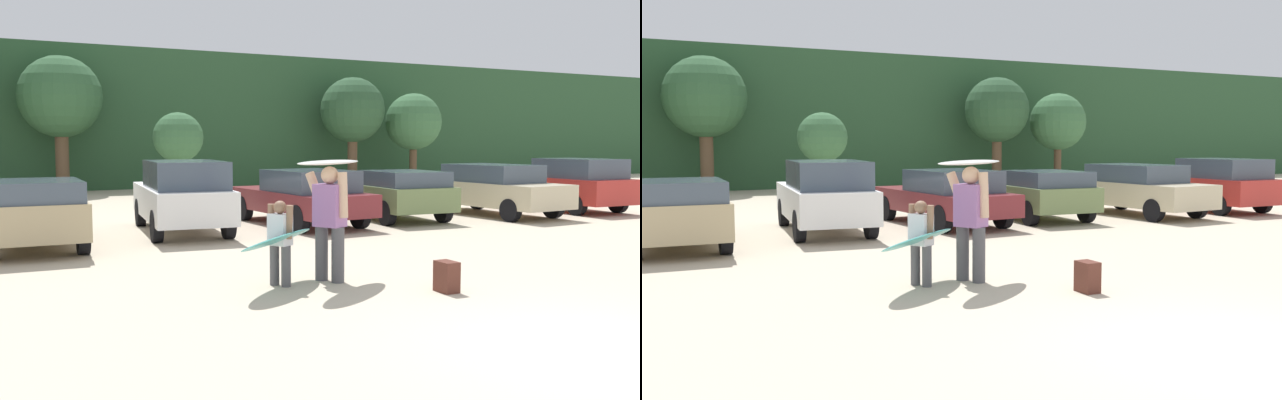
# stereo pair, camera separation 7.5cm
# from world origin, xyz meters

# --- Properties ---
(ground_plane) EXTENTS (120.00, 120.00, 0.00)m
(ground_plane) POSITION_xyz_m (0.00, 0.00, 0.00)
(ground_plane) COLOR beige
(hillside_ridge) EXTENTS (108.00, 12.00, 6.46)m
(hillside_ridge) POSITION_xyz_m (0.00, 32.64, 3.23)
(hillside_ridge) COLOR #284C2D
(hillside_ridge) RESTS_ON ground_plane
(tree_center_left) EXTENTS (3.39, 3.39, 5.72)m
(tree_center_left) POSITION_xyz_m (-2.50, 25.26, 3.97)
(tree_center_left) COLOR brown
(tree_center_left) RESTS_ON ground_plane
(tree_center_right) EXTENTS (2.06, 2.06, 3.38)m
(tree_center_right) POSITION_xyz_m (1.76, 22.83, 2.32)
(tree_center_right) COLOR brown
(tree_center_right) RESTS_ON ground_plane
(tree_center) EXTENTS (3.20, 3.20, 5.34)m
(tree_center) POSITION_xyz_m (10.97, 24.53, 3.69)
(tree_center) COLOR brown
(tree_center) RESTS_ON ground_plane
(tree_left) EXTENTS (2.87, 2.87, 4.62)m
(tree_left) POSITION_xyz_m (14.18, 23.93, 3.16)
(tree_left) COLOR brown
(tree_left) RESTS_ON ground_plane
(parked_car_tan) EXTENTS (1.88, 4.48, 1.43)m
(parked_car_tan) POSITION_xyz_m (-4.70, 10.05, 0.77)
(parked_car_tan) COLOR tan
(parked_car_tan) RESTS_ON ground_plane
(parked_car_white) EXTENTS (2.22, 4.88, 1.73)m
(parked_car_white) POSITION_xyz_m (-1.37, 10.98, 0.91)
(parked_car_white) COLOR white
(parked_car_white) RESTS_ON ground_plane
(parked_car_maroon) EXTENTS (2.26, 4.86, 1.45)m
(parked_car_maroon) POSITION_xyz_m (1.85, 11.10, 0.76)
(parked_car_maroon) COLOR maroon
(parked_car_maroon) RESTS_ON ground_plane
(parked_car_olive_green) EXTENTS (2.14, 4.06, 1.38)m
(parked_car_olive_green) POSITION_xyz_m (4.66, 11.05, 0.75)
(parked_car_olive_green) COLOR #6B7F4C
(parked_car_olive_green) RESTS_ON ground_plane
(parked_car_champagne) EXTENTS (2.18, 4.71, 1.50)m
(parked_car_champagne) POSITION_xyz_m (7.92, 10.73, 0.80)
(parked_car_champagne) COLOR beige
(parked_car_champagne) RESTS_ON ground_plane
(parked_car_red) EXTENTS (2.01, 4.73, 1.65)m
(parked_car_red) POSITION_xyz_m (10.94, 10.81, 0.84)
(parked_car_red) COLOR #B72D28
(parked_car_red) RESTS_ON ground_plane
(person_adult) EXTENTS (0.52, 0.76, 1.80)m
(person_adult) POSITION_xyz_m (-0.87, 4.37, 1.01)
(person_adult) COLOR #4C4C51
(person_adult) RESTS_ON ground_plane
(person_child) EXTENTS (0.36, 0.47, 1.29)m
(person_child) POSITION_xyz_m (-1.69, 4.41, 0.73)
(person_child) COLOR #4C4C51
(person_child) RESTS_ON ground_plane
(surfboard_white) EXTENTS (1.79, 1.50, 0.07)m
(surfboard_white) POSITION_xyz_m (-0.86, 4.39, 1.86)
(surfboard_white) COLOR white
(surfboard_teal) EXTENTS (1.92, 1.76, 0.30)m
(surfboard_teal) POSITION_xyz_m (-1.78, 4.28, 0.73)
(surfboard_teal) COLOR teal
(backpack_dropped) EXTENTS (0.24, 0.34, 0.45)m
(backpack_dropped) POSITION_xyz_m (0.29, 2.93, 0.22)
(backpack_dropped) COLOR #592D23
(backpack_dropped) RESTS_ON ground_plane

